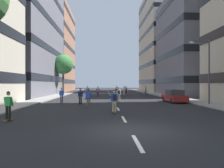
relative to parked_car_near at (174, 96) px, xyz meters
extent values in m
plane|color=black|center=(-7.21, 11.02, -0.70)|extent=(150.81, 150.81, 0.00)
cube|color=gray|center=(-16.92, 14.16, -0.63)|extent=(2.59, 69.12, 0.14)
cube|color=gray|center=(2.50, 14.16, -0.63)|extent=(2.59, 69.12, 0.14)
cube|color=silver|center=(-7.21, -16.12, -0.70)|extent=(0.16, 2.20, 0.01)
cube|color=silver|center=(-7.21, -11.12, -0.70)|extent=(0.16, 2.20, 0.01)
cube|color=silver|center=(-7.21, -6.12, -0.70)|extent=(0.16, 2.20, 0.01)
cube|color=silver|center=(-7.21, -1.12, -0.70)|extent=(0.16, 2.20, 0.01)
cube|color=silver|center=(-7.21, 3.88, -0.70)|extent=(0.16, 2.20, 0.01)
cube|color=silver|center=(-7.21, 8.88, -0.70)|extent=(0.16, 2.20, 0.01)
cube|color=silver|center=(-7.21, 13.88, -0.70)|extent=(0.16, 2.20, 0.01)
cube|color=silver|center=(-7.21, 18.88, -0.70)|extent=(0.16, 2.20, 0.01)
cube|color=silver|center=(-7.21, 23.88, -0.70)|extent=(0.16, 2.20, 0.01)
cube|color=silver|center=(-7.21, 28.88, -0.70)|extent=(0.16, 2.20, 0.01)
cube|color=silver|center=(-7.21, 33.88, -0.70)|extent=(0.16, 2.20, 0.01)
cube|color=silver|center=(-7.21, 38.88, -0.70)|extent=(0.16, 2.20, 0.01)
cube|color=slate|center=(-27.04, 14.48, 12.63)|extent=(17.64, 21.94, 26.66)
cube|color=black|center=(-27.04, 14.48, 2.50)|extent=(17.76, 22.06, 1.10)
cube|color=black|center=(-27.04, 14.48, 7.83)|extent=(17.76, 22.06, 1.10)
cube|color=black|center=(-27.04, 14.48, 13.16)|extent=(17.76, 22.06, 1.10)
cube|color=#9E6B51|center=(-27.04, 35.00, 11.32)|extent=(17.64, 18.63, 24.05)
cube|color=black|center=(-27.04, 35.00, 2.19)|extent=(17.76, 18.75, 1.10)
cube|color=black|center=(-27.04, 35.00, 7.00)|extent=(17.76, 18.75, 1.10)
cube|color=black|center=(-27.04, 35.00, 11.81)|extent=(17.76, 18.75, 1.10)
cube|color=black|center=(-27.04, 35.00, 16.62)|extent=(17.76, 18.75, 1.10)
cube|color=black|center=(-27.04, 35.00, 21.42)|extent=(17.76, 18.75, 1.10)
cube|color=slate|center=(12.62, 14.48, 8.97)|extent=(17.64, 16.12, 19.35)
cube|color=black|center=(12.62, 14.48, 2.20)|extent=(17.76, 16.24, 1.10)
cube|color=black|center=(12.62, 14.48, 7.04)|extent=(17.76, 16.24, 1.10)
cube|color=black|center=(12.62, 14.48, 11.88)|extent=(17.76, 16.24, 1.10)
cube|color=black|center=(12.62, 14.48, 16.71)|extent=(17.76, 16.24, 1.10)
cube|color=#BCB29E|center=(12.62, 35.00, 13.44)|extent=(17.64, 20.36, 28.29)
cube|color=black|center=(12.62, 35.00, 2.13)|extent=(17.76, 20.48, 1.10)
cube|color=black|center=(12.62, 35.00, 6.84)|extent=(17.76, 20.48, 1.10)
cube|color=black|center=(12.62, 35.00, 11.56)|extent=(17.76, 20.48, 1.10)
cube|color=black|center=(12.62, 35.00, 16.27)|extent=(17.76, 20.48, 1.10)
cube|color=black|center=(12.62, 35.00, 20.99)|extent=(17.76, 20.48, 1.10)
cube|color=black|center=(12.62, 35.00, 25.70)|extent=(17.76, 20.48, 1.10)
cube|color=maroon|center=(0.00, 0.04, -0.17)|extent=(1.80, 4.40, 0.70)
cube|color=#2D3338|center=(0.00, -0.11, 0.50)|extent=(1.60, 2.10, 0.64)
cylinder|color=black|center=(-0.80, 1.49, -0.38)|extent=(0.22, 0.64, 0.64)
cylinder|color=black|center=(0.80, 1.49, -0.38)|extent=(0.22, 0.64, 0.64)
cylinder|color=black|center=(-0.80, -1.41, -0.38)|extent=(0.22, 0.64, 0.64)
cylinder|color=black|center=(0.80, -1.41, -0.38)|extent=(0.22, 0.64, 0.64)
cylinder|color=#4C3823|center=(-16.92, 18.38, 1.79)|extent=(0.36, 0.36, 4.70)
sphere|color=#387A3D|center=(-16.92, 18.38, 5.57)|extent=(4.09, 4.09, 4.09)
cylinder|color=#3F3F44|center=(2.24, -3.76, 2.69)|extent=(0.16, 0.16, 6.50)
cylinder|color=#3F3F44|center=(1.34, -3.76, 5.84)|extent=(1.80, 0.10, 0.10)
ellipsoid|color=silver|center=(0.44, -3.76, 5.69)|extent=(0.50, 0.30, 0.24)
cube|color=brown|center=(-9.89, -4.95, -0.62)|extent=(0.37, 0.92, 0.02)
cylinder|color=#D8BF4C|center=(-9.95, -4.64, -0.66)|extent=(0.19, 0.10, 0.07)
cylinder|color=#D8BF4C|center=(-9.83, -5.26, -0.66)|extent=(0.19, 0.10, 0.07)
cylinder|color=#594C47|center=(-9.98, -4.97, -0.21)|extent=(0.16, 0.16, 0.80)
cylinder|color=#594C47|center=(-9.80, -4.93, -0.21)|extent=(0.16, 0.16, 0.80)
cube|color=blue|center=(-9.89, -4.95, 0.47)|extent=(0.35, 0.26, 0.55)
cylinder|color=blue|center=(-10.12, -4.94, 0.44)|extent=(0.13, 0.24, 0.55)
cylinder|color=blue|center=(-9.68, -4.86, 0.44)|extent=(0.13, 0.24, 0.55)
sphere|color=#997051|center=(-9.89, -4.93, 0.92)|extent=(0.22, 0.22, 0.22)
sphere|color=black|center=(-9.89, -4.93, 0.97)|extent=(0.21, 0.21, 0.21)
cube|color=brown|center=(-4.69, 13.05, -0.62)|extent=(0.37, 0.92, 0.02)
cylinder|color=#D8BF4C|center=(-4.76, 13.37, -0.66)|extent=(0.19, 0.10, 0.07)
cylinder|color=#D8BF4C|center=(-4.63, 12.74, -0.66)|extent=(0.19, 0.10, 0.07)
cylinder|color=tan|center=(-4.78, 13.03, -0.21)|extent=(0.16, 0.16, 0.80)
cylinder|color=tan|center=(-4.60, 13.07, -0.21)|extent=(0.16, 0.16, 0.80)
cube|color=white|center=(-4.69, 13.05, 0.47)|extent=(0.35, 0.26, 0.55)
cylinder|color=white|center=(-4.92, 13.06, 0.44)|extent=(0.13, 0.24, 0.55)
cylinder|color=white|center=(-4.49, 13.14, 0.44)|extent=(0.13, 0.24, 0.55)
sphere|color=beige|center=(-4.70, 13.07, 0.92)|extent=(0.22, 0.22, 0.22)
sphere|color=black|center=(-4.70, 13.07, 0.97)|extent=(0.21, 0.21, 0.21)
cube|color=beige|center=(-4.66, 12.87, 0.50)|extent=(0.29, 0.21, 0.40)
cube|color=brown|center=(-3.54, 20.43, -0.62)|extent=(0.37, 0.92, 0.02)
cylinder|color=#D8BF4C|center=(-3.48, 20.74, -0.66)|extent=(0.19, 0.10, 0.07)
cylinder|color=#D8BF4C|center=(-3.60, 20.12, -0.66)|extent=(0.19, 0.10, 0.07)
cylinder|color=black|center=(-3.63, 20.45, -0.21)|extent=(0.16, 0.16, 0.80)
cylinder|color=black|center=(-3.45, 20.41, -0.21)|extent=(0.16, 0.16, 0.80)
cube|color=black|center=(-3.54, 20.43, 0.47)|extent=(0.35, 0.26, 0.55)
cylinder|color=black|center=(-3.75, 20.52, 0.44)|extent=(0.13, 0.24, 0.55)
cylinder|color=black|center=(-3.31, 20.44, 0.44)|extent=(0.13, 0.24, 0.55)
sphere|color=beige|center=(-3.54, 20.45, 0.92)|extent=(0.22, 0.22, 0.22)
sphere|color=black|center=(-3.54, 20.45, 0.97)|extent=(0.21, 0.21, 0.21)
cube|color=beige|center=(-3.57, 20.25, 0.50)|extent=(0.29, 0.21, 0.40)
cube|color=brown|center=(-14.18, -11.41, -0.62)|extent=(0.30, 0.92, 0.02)
cylinder|color=#D8BF4C|center=(-14.15, -11.09, -0.66)|extent=(0.19, 0.09, 0.07)
cylinder|color=#D8BF4C|center=(-14.22, -11.72, -0.66)|extent=(0.19, 0.09, 0.07)
cylinder|color=black|center=(-14.27, -11.40, -0.21)|extent=(0.15, 0.15, 0.80)
cylinder|color=black|center=(-14.09, -11.42, -0.21)|extent=(0.15, 0.15, 0.80)
cube|color=green|center=(-14.18, -11.41, 0.47)|extent=(0.34, 0.23, 0.55)
cylinder|color=green|center=(-14.40, -11.33, 0.44)|extent=(0.12, 0.24, 0.55)
cylinder|color=green|center=(-13.96, -11.38, 0.44)|extent=(0.12, 0.24, 0.55)
sphere|color=#997051|center=(-14.18, -11.39, 0.92)|extent=(0.22, 0.22, 0.22)
sphere|color=black|center=(-14.18, -11.39, 0.97)|extent=(0.21, 0.21, 0.21)
cube|color=brown|center=(-13.32, -0.41, -0.62)|extent=(0.33, 0.92, 0.02)
cylinder|color=#D8BF4C|center=(-13.37, -0.09, -0.66)|extent=(0.19, 0.10, 0.07)
cylinder|color=#D8BF4C|center=(-13.27, -0.72, -0.66)|extent=(0.19, 0.10, 0.07)
cylinder|color=#2D334C|center=(-13.41, -0.42, -0.21)|extent=(0.16, 0.16, 0.80)
cylinder|color=#2D334C|center=(-13.23, -0.39, -0.21)|extent=(0.16, 0.16, 0.80)
cube|color=blue|center=(-13.32, -0.41, 0.47)|extent=(0.35, 0.25, 0.55)
cylinder|color=blue|center=(-13.55, -0.39, 0.44)|extent=(0.12, 0.24, 0.55)
cylinder|color=blue|center=(-13.11, -0.32, 0.44)|extent=(0.12, 0.24, 0.55)
sphere|color=beige|center=(-13.32, -0.39, 0.92)|extent=(0.22, 0.22, 0.22)
sphere|color=black|center=(-13.32, -0.39, 0.97)|extent=(0.21, 0.21, 0.21)
cube|color=brown|center=(-1.11, 11.14, -0.62)|extent=(0.39, 0.92, 0.02)
cylinder|color=#D8BF4C|center=(-1.04, 11.45, -0.66)|extent=(0.19, 0.11, 0.07)
cylinder|color=#D8BF4C|center=(-1.18, 10.83, -0.66)|extent=(0.19, 0.11, 0.07)
cylinder|color=#2D334C|center=(-1.20, 11.16, -0.21)|extent=(0.17, 0.17, 0.80)
cylinder|color=#2D334C|center=(-1.03, 11.12, -0.21)|extent=(0.17, 0.17, 0.80)
cube|color=white|center=(-1.11, 11.14, 0.47)|extent=(0.36, 0.26, 0.55)
cylinder|color=white|center=(-1.32, 11.24, 0.44)|extent=(0.14, 0.24, 0.55)
cylinder|color=white|center=(-0.89, 11.14, 0.44)|extent=(0.14, 0.24, 0.55)
sphere|color=tan|center=(-1.11, 11.16, 0.92)|extent=(0.22, 0.22, 0.22)
sphere|color=black|center=(-1.11, 11.16, 0.97)|extent=(0.21, 0.21, 0.21)
cube|color=#4C8C4C|center=(-1.15, 10.97, 0.50)|extent=(0.29, 0.21, 0.40)
cube|color=brown|center=(-5.60, 20.34, -0.62)|extent=(0.38, 0.92, 0.02)
cylinder|color=#D8BF4C|center=(-5.67, 20.66, -0.66)|extent=(0.19, 0.10, 0.07)
cylinder|color=#D8BF4C|center=(-5.54, 20.03, -0.66)|extent=(0.19, 0.10, 0.07)
cylinder|color=#2D334C|center=(-5.69, 20.32, -0.21)|extent=(0.17, 0.17, 0.80)
cylinder|color=#2D334C|center=(-5.51, 20.36, -0.21)|extent=(0.17, 0.17, 0.80)
cube|color=red|center=(-5.60, 20.34, 0.47)|extent=(0.35, 0.26, 0.55)
cylinder|color=red|center=(-5.83, 20.35, 0.44)|extent=(0.13, 0.24, 0.55)
cylinder|color=red|center=(-5.40, 20.44, 0.44)|extent=(0.13, 0.24, 0.55)
sphere|color=#997051|center=(-5.61, 20.36, 0.92)|extent=(0.22, 0.22, 0.22)
sphere|color=black|center=(-5.61, 20.36, 0.97)|extent=(0.21, 0.21, 0.21)
cube|color=beige|center=(-5.57, 20.17, 0.50)|extent=(0.29, 0.21, 0.40)
cube|color=brown|center=(-7.66, -8.29, -0.62)|extent=(0.21, 0.90, 0.02)
cylinder|color=#D8BF4C|center=(-7.66, -7.97, -0.66)|extent=(0.18, 0.07, 0.07)
cylinder|color=#D8BF4C|center=(-7.66, -8.61, -0.66)|extent=(0.18, 0.07, 0.07)
cylinder|color=tan|center=(-7.75, -8.28, -0.21)|extent=(0.14, 0.14, 0.80)
cylinder|color=tan|center=(-7.57, -8.29, -0.21)|extent=(0.14, 0.14, 0.80)
cube|color=blue|center=(-7.66, -8.29, 0.47)|extent=(0.32, 0.20, 0.55)
cylinder|color=blue|center=(-7.88, -8.23, 0.44)|extent=(0.09, 0.23, 0.55)
cylinder|color=blue|center=(-7.44, -8.24, 0.44)|extent=(0.09, 0.23, 0.55)
sphere|color=beige|center=(-7.66, -8.27, 0.92)|extent=(0.22, 0.22, 0.22)
sphere|color=black|center=(-7.66, -8.27, 0.97)|extent=(0.21, 0.21, 0.21)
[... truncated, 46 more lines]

